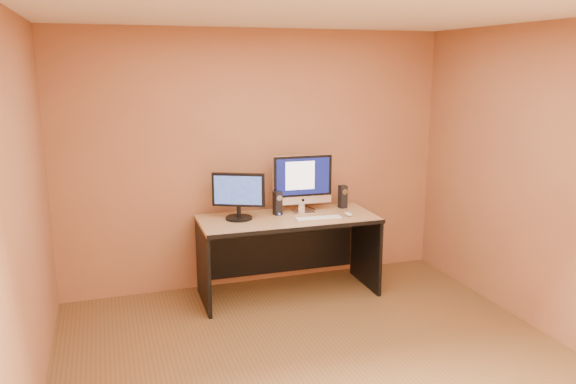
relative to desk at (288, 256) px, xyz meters
name	(u,v)px	position (x,y,z in m)	size (l,w,h in m)	color
floor	(331,375)	(-0.18, -1.54, -0.40)	(4.00, 4.00, 0.00)	brown
walls	(334,205)	(-0.18, -1.54, 0.90)	(4.00, 4.00, 2.60)	#9E6540
ceiling	(337,8)	(-0.18, -1.54, 2.20)	(4.00, 4.00, 0.00)	white
desk	(288,256)	(0.00, 0.00, 0.00)	(1.72, 0.75, 0.80)	tan
imac	(303,183)	(0.21, 0.15, 0.69)	(0.61, 0.23, 0.59)	silver
second_monitor	(238,196)	(-0.47, 0.09, 0.62)	(0.52, 0.26, 0.45)	black
speaker_left	(278,203)	(-0.07, 0.13, 0.52)	(0.07, 0.08, 0.24)	black
speaker_right	(343,197)	(0.66, 0.18, 0.52)	(0.07, 0.08, 0.24)	black
keyboard	(319,218)	(0.26, -0.16, 0.41)	(0.46, 0.12, 0.02)	silver
mouse	(348,214)	(0.58, -0.14, 0.42)	(0.06, 0.11, 0.04)	silver
cable_a	(309,207)	(0.33, 0.29, 0.40)	(0.01, 0.01, 0.24)	black
cable_b	(300,208)	(0.22, 0.29, 0.40)	(0.01, 0.01, 0.19)	black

